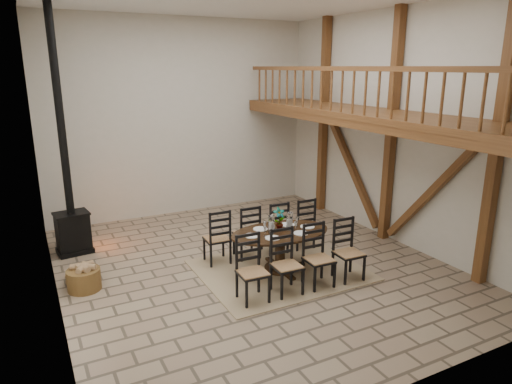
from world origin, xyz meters
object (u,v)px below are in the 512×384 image
log_basket (84,279)px  log_stack (78,275)px  dining_table (280,251)px  wood_stove (70,202)px

log_basket → log_stack: (-0.06, 0.42, -0.10)m
dining_table → wood_stove: bearing=143.4°
log_basket → wood_stove: bearing=88.6°
wood_stove → log_stack: size_ratio=9.75×
dining_table → log_stack: size_ratio=4.83×
wood_stove → log_basket: 2.05m
dining_table → log_basket: 3.56m
wood_stove → log_stack: wood_stove is taller
dining_table → wood_stove: (-3.40, 2.75, 0.72)m
log_basket → log_stack: size_ratio=1.12×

